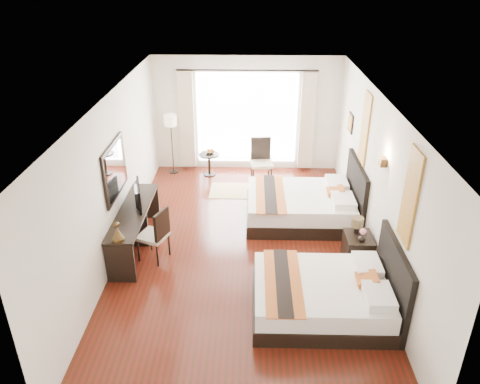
{
  "coord_description": "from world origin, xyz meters",
  "views": [
    {
      "loc": [
        0.11,
        -7.22,
        4.79
      ],
      "look_at": [
        -0.08,
        0.22,
        1.06
      ],
      "focal_mm": 35.0,
      "sensor_mm": 36.0,
      "label": 1
    }
  ],
  "objects_px": {
    "floor_lamp": "(171,124)",
    "fruit_bowl": "(210,152)",
    "nightstand": "(358,250)",
    "window_chair": "(261,170)",
    "vase": "(362,240)",
    "bed_near": "(327,295)",
    "console_desk": "(135,228)",
    "television": "(135,195)",
    "table_lamp": "(357,223)",
    "bed_far": "(304,205)",
    "desk_chair": "(155,244)",
    "side_table": "(209,164)"
  },
  "relations": [
    {
      "from": "vase",
      "to": "floor_lamp",
      "type": "relative_size",
      "value": 0.09
    },
    {
      "from": "bed_near",
      "to": "television",
      "type": "distance_m",
      "value": 3.8
    },
    {
      "from": "vase",
      "to": "console_desk",
      "type": "distance_m",
      "value": 4.02
    },
    {
      "from": "console_desk",
      "to": "fruit_bowl",
      "type": "bearing_deg",
      "value": 71.16
    },
    {
      "from": "bed_far",
      "to": "nightstand",
      "type": "height_order",
      "value": "bed_far"
    },
    {
      "from": "desk_chair",
      "to": "floor_lamp",
      "type": "bearing_deg",
      "value": -64.57
    },
    {
      "from": "floor_lamp",
      "to": "window_chair",
      "type": "height_order",
      "value": "floor_lamp"
    },
    {
      "from": "bed_far",
      "to": "console_desk",
      "type": "xyz_separation_m",
      "value": [
        -3.2,
        -1.09,
        0.06
      ]
    },
    {
      "from": "floor_lamp",
      "to": "bed_far",
      "type": "bearing_deg",
      "value": -36.83
    },
    {
      "from": "bed_far",
      "to": "console_desk",
      "type": "height_order",
      "value": "bed_far"
    },
    {
      "from": "vase",
      "to": "floor_lamp",
      "type": "bearing_deg",
      "value": 133.97
    },
    {
      "from": "bed_near",
      "to": "desk_chair",
      "type": "height_order",
      "value": "bed_near"
    },
    {
      "from": "side_table",
      "to": "window_chair",
      "type": "relative_size",
      "value": 0.52
    },
    {
      "from": "console_desk",
      "to": "window_chair",
      "type": "xyz_separation_m",
      "value": [
        2.35,
        2.81,
        -0.05
      ]
    },
    {
      "from": "table_lamp",
      "to": "television",
      "type": "height_order",
      "value": "television"
    },
    {
      "from": "bed_near",
      "to": "desk_chair",
      "type": "distance_m",
      "value": 3.13
    },
    {
      "from": "fruit_bowl",
      "to": "window_chair",
      "type": "bearing_deg",
      "value": -19.57
    },
    {
      "from": "nightstand",
      "to": "fruit_bowl",
      "type": "relative_size",
      "value": 2.6
    },
    {
      "from": "window_chair",
      "to": "desk_chair",
      "type": "bearing_deg",
      "value": -36.88
    },
    {
      "from": "desk_chair",
      "to": "side_table",
      "type": "distance_m",
      "value": 3.66
    },
    {
      "from": "television",
      "to": "desk_chair",
      "type": "xyz_separation_m",
      "value": [
        0.41,
        -0.54,
        -0.67
      ]
    },
    {
      "from": "bed_near",
      "to": "console_desk",
      "type": "distance_m",
      "value": 3.68
    },
    {
      "from": "table_lamp",
      "to": "floor_lamp",
      "type": "distance_m",
      "value": 5.28
    },
    {
      "from": "floor_lamp",
      "to": "fruit_bowl",
      "type": "xyz_separation_m",
      "value": [
        0.93,
        -0.1,
        -0.66
      ]
    },
    {
      "from": "bed_far",
      "to": "window_chair",
      "type": "height_order",
      "value": "bed_far"
    },
    {
      "from": "desk_chair",
      "to": "bed_far",
      "type": "bearing_deg",
      "value": -130.43
    },
    {
      "from": "bed_near",
      "to": "fruit_bowl",
      "type": "height_order",
      "value": "bed_near"
    },
    {
      "from": "bed_near",
      "to": "floor_lamp",
      "type": "relative_size",
      "value": 1.4
    },
    {
      "from": "table_lamp",
      "to": "vase",
      "type": "xyz_separation_m",
      "value": [
        0.04,
        -0.27,
        -0.16
      ]
    },
    {
      "from": "television",
      "to": "bed_far",
      "type": "bearing_deg",
      "value": -88.77
    },
    {
      "from": "nightstand",
      "to": "floor_lamp",
      "type": "bearing_deg",
      "value": 135.06
    },
    {
      "from": "window_chair",
      "to": "vase",
      "type": "bearing_deg",
      "value": 19.74
    },
    {
      "from": "console_desk",
      "to": "desk_chair",
      "type": "xyz_separation_m",
      "value": [
        0.43,
        -0.38,
        -0.08
      ]
    },
    {
      "from": "desk_chair",
      "to": "side_table",
      "type": "xyz_separation_m",
      "value": [
        0.66,
        3.6,
        -0.02
      ]
    },
    {
      "from": "table_lamp",
      "to": "vase",
      "type": "height_order",
      "value": "table_lamp"
    },
    {
      "from": "fruit_bowl",
      "to": "console_desk",
      "type": "bearing_deg",
      "value": -108.84
    },
    {
      "from": "vase",
      "to": "table_lamp",
      "type": "bearing_deg",
      "value": 99.27
    },
    {
      "from": "console_desk",
      "to": "television",
      "type": "relative_size",
      "value": 2.93
    },
    {
      "from": "nightstand",
      "to": "side_table",
      "type": "height_order",
      "value": "side_table"
    },
    {
      "from": "nightstand",
      "to": "vase",
      "type": "relative_size",
      "value": 4.34
    },
    {
      "from": "bed_far",
      "to": "floor_lamp",
      "type": "relative_size",
      "value": 1.48
    },
    {
      "from": "bed_far",
      "to": "television",
      "type": "bearing_deg",
      "value": -163.64
    },
    {
      "from": "bed_near",
      "to": "side_table",
      "type": "xyz_separation_m",
      "value": [
        -2.17,
        4.92,
        -0.02
      ]
    },
    {
      "from": "bed_far",
      "to": "table_lamp",
      "type": "bearing_deg",
      "value": -62.4
    },
    {
      "from": "table_lamp",
      "to": "console_desk",
      "type": "height_order",
      "value": "table_lamp"
    },
    {
      "from": "desk_chair",
      "to": "table_lamp",
      "type": "bearing_deg",
      "value": -157.39
    },
    {
      "from": "nightstand",
      "to": "fruit_bowl",
      "type": "bearing_deg",
      "value": 127.8
    },
    {
      "from": "desk_chair",
      "to": "side_table",
      "type": "bearing_deg",
      "value": -78.75
    },
    {
      "from": "table_lamp",
      "to": "nightstand",
      "type": "bearing_deg",
      "value": -72.27
    },
    {
      "from": "table_lamp",
      "to": "desk_chair",
      "type": "xyz_separation_m",
      "value": [
        -3.51,
        -0.06,
        -0.43
      ]
    }
  ]
}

